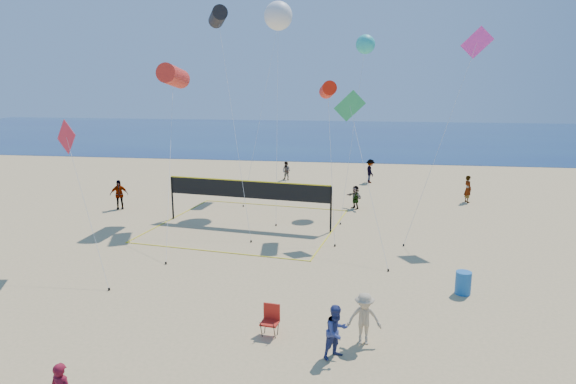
# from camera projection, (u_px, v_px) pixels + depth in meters

# --- Properties ---
(ground) EXTENTS (120.00, 120.00, 0.00)m
(ground) POSITION_uv_depth(u_px,v_px,m) (226.00, 373.00, 14.30)
(ground) COLOR tan
(ground) RESTS_ON ground
(ocean) EXTENTS (140.00, 50.00, 0.03)m
(ocean) POSITION_uv_depth(u_px,v_px,m) (338.00, 135.00, 74.19)
(ocean) COLOR navy
(ocean) RESTS_ON ground
(bystander_a) EXTENTS (1.00, 0.99, 1.63)m
(bystander_a) POSITION_uv_depth(u_px,v_px,m) (336.00, 332.00, 14.91)
(bystander_a) COLOR navy
(bystander_a) RESTS_ON ground
(bystander_b) EXTENTS (1.10, 0.67, 1.65)m
(bystander_b) POSITION_uv_depth(u_px,v_px,m) (364.00, 319.00, 15.70)
(bystander_b) COLOR tan
(bystander_b) RESTS_ON ground
(far_person_0) EXTENTS (1.18, 0.87, 1.85)m
(far_person_0) POSITION_uv_depth(u_px,v_px,m) (119.00, 195.00, 32.01)
(far_person_0) COLOR gray
(far_person_0) RESTS_ON ground
(far_person_1) EXTENTS (1.19, 1.33, 1.46)m
(far_person_1) POSITION_uv_depth(u_px,v_px,m) (355.00, 197.00, 32.19)
(far_person_1) COLOR gray
(far_person_1) RESTS_ON ground
(far_person_2) EXTENTS (0.61, 0.75, 1.79)m
(far_person_2) POSITION_uv_depth(u_px,v_px,m) (468.00, 189.00, 33.78)
(far_person_2) COLOR gray
(far_person_2) RESTS_ON ground
(far_person_3) EXTENTS (0.88, 0.79, 1.49)m
(far_person_3) POSITION_uv_depth(u_px,v_px,m) (286.00, 171.00, 41.23)
(far_person_3) COLOR gray
(far_person_3) RESTS_ON ground
(far_person_4) EXTENTS (0.96, 1.33, 1.85)m
(far_person_4) POSITION_uv_depth(u_px,v_px,m) (370.00, 171.00, 40.13)
(far_person_4) COLOR gray
(far_person_4) RESTS_ON ground
(camp_chair) EXTENTS (0.60, 0.73, 1.12)m
(camp_chair) POSITION_uv_depth(u_px,v_px,m) (271.00, 318.00, 16.31)
(camp_chair) COLOR red
(camp_chair) RESTS_ON ground
(trash_barrel) EXTENTS (0.67, 0.67, 0.88)m
(trash_barrel) POSITION_uv_depth(u_px,v_px,m) (463.00, 283.00, 19.44)
(trash_barrel) COLOR #1A5EAC
(trash_barrel) RESTS_ON ground
(volleyball_net) EXTENTS (10.79, 10.67, 2.56)m
(volleyball_net) POSITION_uv_depth(u_px,v_px,m) (248.00, 194.00, 28.28)
(volleyball_net) COLOR black
(volleyball_net) RESTS_ON ground
(kite_0) EXTENTS (2.95, 9.61, 8.88)m
(kite_0) POSITION_uv_depth(u_px,v_px,m) (173.00, 76.00, 29.15)
(kite_0) COLOR red
(kite_0) RESTS_ON ground
(kite_1) EXTENTS (3.89, 7.05, 12.03)m
(kite_1) POSITION_uv_depth(u_px,v_px,m) (218.00, 17.00, 29.29)
(kite_1) COLOR black
(kite_1) RESTS_ON ground
(kite_2) EXTENTS (1.26, 4.23, 7.93)m
(kite_2) POSITION_uv_depth(u_px,v_px,m) (328.00, 90.00, 26.65)
(kite_2) COLOR red
(kite_2) RESTS_ON ground
(kite_3) EXTENTS (3.71, 3.39, 6.35)m
(kite_3) POSITION_uv_depth(u_px,v_px,m) (68.00, 144.00, 21.77)
(kite_3) COLOR red
(kite_3) RESTS_ON ground
(kite_4) EXTENTS (2.79, 5.41, 7.47)m
(kite_4) POSITION_uv_depth(u_px,v_px,m) (352.00, 113.00, 25.47)
(kite_4) COLOR #2CA55C
(kite_4) RESTS_ON ground
(kite_5) EXTENTS (4.25, 3.86, 10.60)m
(kite_5) POSITION_uv_depth(u_px,v_px,m) (473.00, 54.00, 25.86)
(kite_5) COLOR #EC38B4
(kite_5) RESTS_ON ground
(kite_6) EXTENTS (2.30, 7.67, 12.78)m
(kite_6) POSITION_uv_depth(u_px,v_px,m) (278.00, 16.00, 32.33)
(kite_6) COLOR white
(kite_6) RESTS_ON ground
(kite_7) EXTENTS (1.76, 6.38, 10.70)m
(kite_7) POSITION_uv_depth(u_px,v_px,m) (365.00, 44.00, 31.97)
(kite_7) COLOR #2DBDB5
(kite_7) RESTS_ON ground
(kite_8) EXTENTS (1.84, 7.71, 13.04)m
(kite_8) POSITION_uv_depth(u_px,v_px,m) (280.00, 14.00, 36.37)
(kite_8) COLOR #2CA55C
(kite_8) RESTS_ON ground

